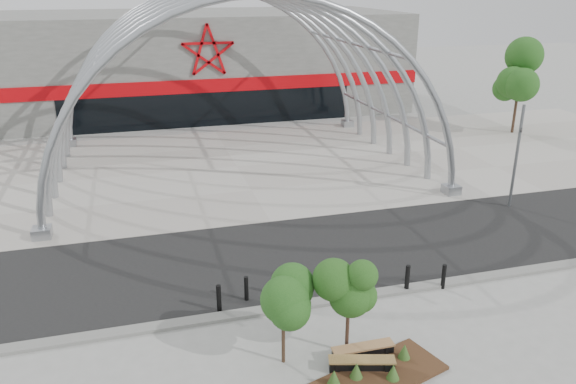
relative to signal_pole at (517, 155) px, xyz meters
The scene contains 18 objects.
ground 13.45m from the signal_pole, 154.36° to the right, with size 140.00×140.00×0.00m, color gray.
road 12.38m from the signal_pole, 169.48° to the right, with size 140.00×7.00×0.02m, color black.
forecourt 15.63m from the signal_pole, 140.52° to the left, with size 60.00×17.00×0.04m, color #A8A197.
kerb 13.55m from the signal_pole, 153.38° to the right, with size 60.00×0.50×0.12m, color slate.
arena_building 30.21m from the signal_pole, 113.19° to the left, with size 34.00×15.24×8.00m.
vault_canopy 15.63m from the signal_pole, 140.52° to the left, with size 20.80×15.80×20.36m.
planting_bed 16.25m from the signal_pole, 139.95° to the right, with size 5.56×3.16×0.56m.
signal_pole is the anchor object (origin of this frame).
street_tree_0 16.45m from the signal_pole, 148.14° to the right, with size 1.45×1.45×3.31m.
street_tree_1 14.85m from the signal_pole, 143.96° to the right, with size 1.39×1.39×3.28m.
bench_0 15.53m from the signal_pole, 140.90° to the right, with size 1.96×0.92×0.40m.
bench_1 14.98m from the signal_pole, 141.92° to the right, with size 1.90×0.43×0.40m.
bollard_0 15.36m from the signal_pole, 160.55° to the right, with size 0.15×0.15×0.92m, color black.
bollard_1 16.47m from the signal_pole, 160.25° to the right, with size 0.16×0.16×1.01m, color black.
bollard_2 14.03m from the signal_pole, 157.46° to the right, with size 0.16×0.16×1.01m, color black.
bollard_3 10.74m from the signal_pole, 145.19° to the right, with size 0.17×0.17×1.03m, color black.
bollard_4 9.78m from the signal_pole, 139.65° to the right, with size 0.15×0.15×0.95m, color black.
bg_tree_1 15.38m from the signal_pole, 53.45° to the left, with size 2.70×2.70×5.91m.
Camera 1 is at (-5.62, -16.21, 10.57)m, focal length 35.00 mm.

